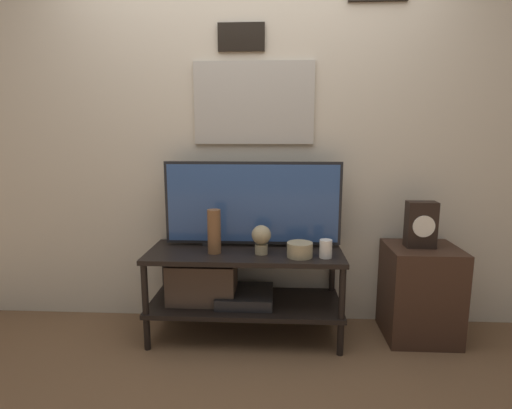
% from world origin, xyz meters
% --- Properties ---
extents(ground_plane, '(12.00, 12.00, 0.00)m').
position_xyz_m(ground_plane, '(0.00, 0.00, 0.00)').
color(ground_plane, brown).
extents(wall_back, '(6.40, 0.08, 2.70)m').
position_xyz_m(wall_back, '(0.00, 0.58, 1.36)').
color(wall_back, beige).
rests_on(wall_back, ground_plane).
extents(media_console, '(1.24, 0.49, 0.58)m').
position_xyz_m(media_console, '(-0.11, 0.29, 0.36)').
color(media_console, black).
rests_on(media_console, ground_plane).
extents(television, '(1.15, 0.05, 0.56)m').
position_xyz_m(television, '(0.04, 0.40, 0.87)').
color(television, black).
rests_on(television, media_console).
extents(vase_tall_ceramic, '(0.08, 0.08, 0.28)m').
position_xyz_m(vase_tall_ceramic, '(-0.19, 0.23, 0.72)').
color(vase_tall_ceramic, brown).
rests_on(vase_tall_ceramic, media_console).
extents(vase_wide_bowl, '(0.16, 0.16, 0.09)m').
position_xyz_m(vase_wide_bowl, '(0.34, 0.18, 0.62)').
color(vase_wide_bowl, tan).
rests_on(vase_wide_bowl, media_console).
extents(candle_jar, '(0.08, 0.08, 0.11)m').
position_xyz_m(candle_jar, '(0.50, 0.17, 0.63)').
color(candle_jar, silver).
rests_on(candle_jar, media_console).
extents(decorative_bust, '(0.12, 0.12, 0.18)m').
position_xyz_m(decorative_bust, '(0.11, 0.23, 0.68)').
color(decorative_bust, tan).
rests_on(decorative_bust, media_console).
extents(side_table, '(0.44, 0.41, 0.61)m').
position_xyz_m(side_table, '(1.14, 0.33, 0.30)').
color(side_table, '#382319').
rests_on(side_table, ground_plane).
extents(mantel_clock, '(0.18, 0.11, 0.29)m').
position_xyz_m(mantel_clock, '(1.11, 0.33, 0.76)').
color(mantel_clock, black).
rests_on(mantel_clock, side_table).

